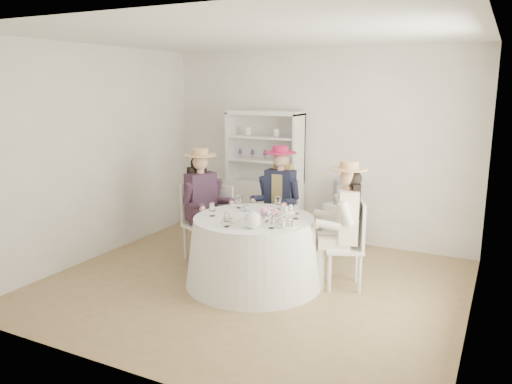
% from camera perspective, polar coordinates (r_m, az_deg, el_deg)
% --- Properties ---
extents(ground, '(4.50, 4.50, 0.00)m').
position_cam_1_polar(ground, '(5.73, -0.46, -10.51)').
color(ground, olive).
rests_on(ground, ground).
extents(ceiling, '(4.50, 4.50, 0.00)m').
position_cam_1_polar(ceiling, '(5.31, -0.51, 17.48)').
color(ceiling, white).
rests_on(ceiling, wall_back).
extents(wall_back, '(4.50, 0.00, 4.50)m').
position_cam_1_polar(wall_back, '(7.17, 6.92, 5.21)').
color(wall_back, silver).
rests_on(wall_back, ground).
extents(wall_front, '(4.50, 0.00, 4.50)m').
position_cam_1_polar(wall_front, '(3.73, -14.78, -1.56)').
color(wall_front, silver).
rests_on(wall_front, ground).
extents(wall_left, '(0.00, 4.50, 4.50)m').
position_cam_1_polar(wall_left, '(6.68, -17.92, 4.20)').
color(wall_left, silver).
rests_on(wall_left, ground).
extents(wall_right, '(0.00, 4.50, 4.50)m').
position_cam_1_polar(wall_right, '(4.77, 24.26, 0.71)').
color(wall_right, silver).
rests_on(wall_right, ground).
extents(tea_table, '(1.54, 1.54, 0.77)m').
position_cam_1_polar(tea_table, '(5.64, -0.24, -6.72)').
color(tea_table, white).
rests_on(tea_table, ground).
extents(hutch, '(1.23, 0.76, 1.85)m').
position_cam_1_polar(hutch, '(7.34, 1.07, -0.05)').
color(hutch, silver).
rests_on(hutch, ground).
extents(side_table, '(0.53, 0.53, 0.65)m').
position_cam_1_polar(side_table, '(6.88, 10.05, -3.93)').
color(side_table, silver).
rests_on(side_table, ground).
extents(hatbox, '(0.38, 0.38, 0.33)m').
position_cam_1_polar(hatbox, '(6.76, 10.20, 0.04)').
color(hatbox, black).
rests_on(hatbox, side_table).
extents(guest_left, '(0.60, 0.55, 1.44)m').
position_cam_1_polar(guest_left, '(6.29, -6.17, -0.75)').
color(guest_left, silver).
rests_on(guest_left, ground).
extents(guest_mid, '(0.52, 0.54, 1.45)m').
position_cam_1_polar(guest_mid, '(6.44, 2.70, -0.31)').
color(guest_mid, silver).
rests_on(guest_mid, ground).
extents(guest_right, '(0.59, 0.54, 1.41)m').
position_cam_1_polar(guest_right, '(5.50, 10.13, -2.91)').
color(guest_right, silver).
rests_on(guest_right, ground).
extents(spare_chair, '(0.44, 0.44, 0.94)m').
position_cam_1_polar(spare_chair, '(6.63, -3.33, -2.75)').
color(spare_chair, silver).
rests_on(spare_chair, ground).
extents(teacup_a, '(0.10, 0.10, 0.06)m').
position_cam_1_polar(teacup_a, '(5.79, -1.12, -1.91)').
color(teacup_a, white).
rests_on(teacup_a, tea_table).
extents(teacup_b, '(0.09, 0.09, 0.07)m').
position_cam_1_polar(teacup_b, '(5.70, 1.59, -2.10)').
color(teacup_b, white).
rests_on(teacup_b, tea_table).
extents(teacup_c, '(0.10, 0.10, 0.07)m').
position_cam_1_polar(teacup_c, '(5.52, 2.88, -2.60)').
color(teacup_c, white).
rests_on(teacup_c, tea_table).
extents(flower_bowl, '(0.27, 0.27, 0.06)m').
position_cam_1_polar(flower_bowl, '(5.40, 1.84, -2.96)').
color(flower_bowl, white).
rests_on(flower_bowl, tea_table).
extents(flower_arrangement, '(0.18, 0.18, 0.07)m').
position_cam_1_polar(flower_arrangement, '(5.40, 1.65, -2.34)').
color(flower_arrangement, pink).
rests_on(flower_arrangement, tea_table).
extents(table_teapot, '(0.26, 0.18, 0.19)m').
position_cam_1_polar(table_teapot, '(5.11, -0.33, -3.25)').
color(table_teapot, white).
rests_on(table_teapot, tea_table).
extents(sandwich_plate, '(0.27, 0.27, 0.06)m').
position_cam_1_polar(sandwich_plate, '(5.32, -2.65, -3.36)').
color(sandwich_plate, white).
rests_on(sandwich_plate, tea_table).
extents(cupcake_stand, '(0.24, 0.24, 0.22)m').
position_cam_1_polar(cupcake_stand, '(5.18, 3.46, -3.06)').
color(cupcake_stand, white).
rests_on(cupcake_stand, tea_table).
extents(stemware_set, '(0.96, 1.00, 0.15)m').
position_cam_1_polar(stemware_set, '(5.51, -0.25, -2.17)').
color(stemware_set, white).
rests_on(stemware_set, tea_table).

